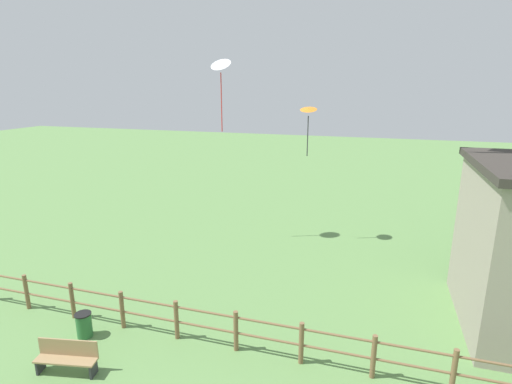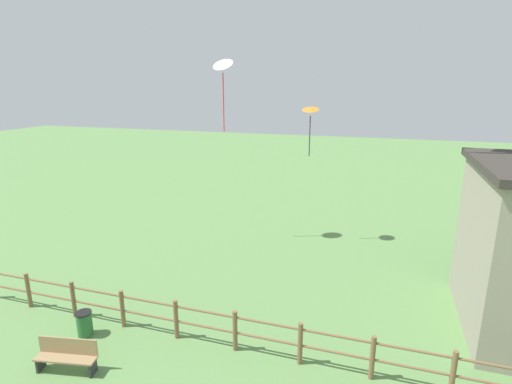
# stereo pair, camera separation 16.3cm
# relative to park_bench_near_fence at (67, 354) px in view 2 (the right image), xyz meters

# --- Properties ---
(wooden_fence) EXTENTS (19.60, 0.14, 1.28)m
(wooden_fence) POSITION_rel_park_bench_near_fence_xyz_m (4.08, 2.24, 0.23)
(wooden_fence) COLOR brown
(wooden_fence) RESTS_ON ground_plane
(park_bench_near_fence) EXTENTS (1.73, 0.72, 0.93)m
(park_bench_near_fence) POSITION_rel_park_bench_near_fence_xyz_m (0.00, 0.00, 0.00)
(park_bench_near_fence) COLOR #9E7F56
(park_bench_near_fence) RESTS_ON ground_plane
(trash_bin) EXTENTS (0.50, 0.50, 0.80)m
(trash_bin) POSITION_rel_park_bench_near_fence_xyz_m (-0.68, 1.47, -0.09)
(trash_bin) COLOR #2D6B38
(trash_bin) RESTS_ON ground_plane
(kite_white_delta) EXTENTS (1.04, 0.93, 3.40)m
(kite_white_delta) POSITION_rel_park_bench_near_fence_xyz_m (0.44, 10.50, 7.93)
(kite_white_delta) COLOR white
(kite_orange_delta) EXTENTS (0.81, 0.79, 2.37)m
(kite_orange_delta) POSITION_rel_park_bench_near_fence_xyz_m (4.41, 11.52, 5.92)
(kite_orange_delta) COLOR orange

